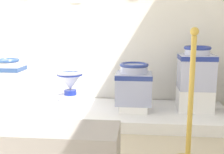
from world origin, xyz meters
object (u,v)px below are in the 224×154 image
Objects in this scene: plinth_block_leftmost at (71,103)px; plinth_block_slender_white at (133,107)px; plinth_block_central_ornate at (194,100)px; plinth_block_tall_cobalt at (10,100)px; antique_toilet_slender_white at (134,83)px; stanchion_post_near_right at (190,120)px; antique_toilet_central_ornate at (196,67)px; antique_toilet_leftmost at (70,82)px; antique_toilet_tall_cobalt at (8,76)px.

plinth_block_slender_white reaches higher than plinth_block_leftmost.
plinth_block_leftmost is 1.43m from plinth_block_central_ornate.
plinth_block_tall_cobalt is 0.94× the size of plinth_block_central_ornate.
plinth_block_tall_cobalt reaches higher than plinth_block_leftmost.
plinth_block_slender_white is at bearing -90.00° from antique_toilet_slender_white.
antique_toilet_slender_white is at bearing -6.30° from plinth_block_leftmost.
stanchion_post_near_right is (1.90, -0.93, 0.15)m from plinth_block_tall_cobalt.
plinth_block_slender_white is 0.27m from antique_toilet_slender_white.
plinth_block_tall_cobalt is at bearing -171.86° from plinth_block_leftmost.
antique_toilet_central_ornate is (2.13, 0.08, 0.41)m from plinth_block_tall_cobalt.
plinth_block_slender_white is (0.75, -0.08, -0.25)m from antique_toilet_leftmost.
plinth_block_slender_white is 1.06m from stanchion_post_near_right.
plinth_block_slender_white is (0.75, -0.08, 0.00)m from plinth_block_leftmost.
plinth_block_tall_cobalt is 0.74× the size of antique_toilet_central_ornate.
antique_toilet_tall_cobalt is 0.39× the size of stanchion_post_near_right.
plinth_block_tall_cobalt is at bearing -177.80° from antique_toilet_central_ornate.
plinth_block_leftmost is (0.70, 0.10, -0.04)m from plinth_block_tall_cobalt.
plinth_block_tall_cobalt is at bearing -179.30° from antique_toilet_slender_white.
antique_toilet_slender_white reaches higher than plinth_block_tall_cobalt.
stanchion_post_near_right is at bearing -103.05° from antique_toilet_central_ornate.
plinth_block_leftmost is 1.07× the size of antique_toilet_leftmost.
antique_toilet_leftmost is (0.00, 0.00, 0.25)m from plinth_block_leftmost.
antique_toilet_leftmost is at bearing 173.70° from antique_toilet_slender_white.
stanchion_post_near_right reaches higher than antique_toilet_central_ornate.
stanchion_post_near_right is at bearing -40.60° from antique_toilet_leftmost.
antique_toilet_central_ornate is at bearing 2.20° from plinth_block_tall_cobalt.
stanchion_post_near_right is at bearing -26.03° from antique_toilet_tall_cobalt.
plinth_block_tall_cobalt is 0.71m from plinth_block_leftmost.
plinth_block_tall_cobalt is at bearing -171.86° from antique_toilet_leftmost.
plinth_block_tall_cobalt is 1.45m from plinth_block_slender_white.
antique_toilet_leftmost reaches higher than plinth_block_leftmost.
stanchion_post_near_right reaches higher than plinth_block_tall_cobalt.
antique_toilet_central_ornate is (0.68, 0.06, 0.18)m from antique_toilet_slender_white.
antique_toilet_slender_white is at bearing -174.63° from plinth_block_central_ornate.
antique_toilet_central_ornate reaches higher than antique_toilet_slender_white.
plinth_block_slender_white is at bearing -6.30° from antique_toilet_leftmost.
plinth_block_slender_white is 0.31× the size of stanchion_post_near_right.
stanchion_post_near_right is at bearing -64.49° from antique_toilet_slender_white.
antique_toilet_leftmost is 1.58m from stanchion_post_near_right.
antique_toilet_central_ornate is (1.43, -0.02, 0.45)m from plinth_block_leftmost.
antique_toilet_tall_cobalt is 2.11m from stanchion_post_near_right.
plinth_block_central_ornate is (1.43, -0.02, 0.08)m from plinth_block_leftmost.
plinth_block_central_ornate is at bearing -0.73° from plinth_block_leftmost.
plinth_block_slender_white is 0.82m from antique_toilet_central_ornate.
antique_toilet_central_ornate is 0.45× the size of stanchion_post_near_right.
plinth_block_slender_white is at bearing 0.70° from antique_toilet_tall_cobalt.
plinth_block_central_ornate is at bearing -90.00° from antique_toilet_central_ornate.
plinth_block_central_ornate is at bearing 5.37° from antique_toilet_slender_white.
antique_toilet_leftmost is (0.70, 0.10, -0.08)m from antique_toilet_tall_cobalt.
plinth_block_leftmost is 0.99× the size of plinth_block_central_ornate.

